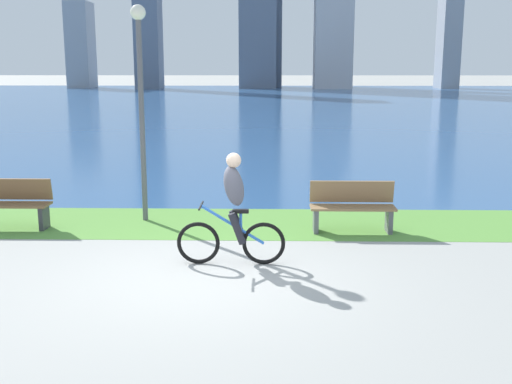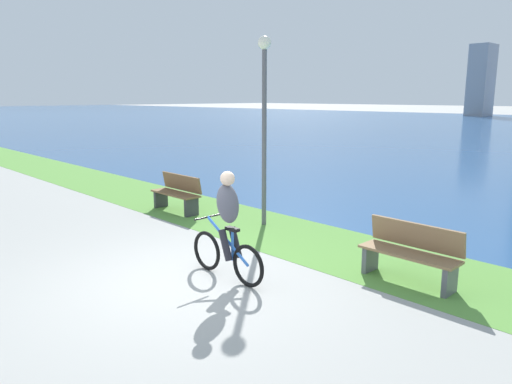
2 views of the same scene
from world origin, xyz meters
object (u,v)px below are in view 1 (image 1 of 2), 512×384
Objects in this scene: cyclist_lead at (233,210)px; lamppost_tall at (141,83)px; bench_near_path at (9,204)px; bench_far_along_path at (352,207)px.

lamppost_tall is (-1.85, 2.64, 1.77)m from cyclist_lead.
bench_near_path is (-4.20, 1.99, -0.39)m from cyclist_lead.
bench_far_along_path is at bearing -10.78° from lamppost_tall.
cyclist_lead is 1.12× the size of bench_far_along_path.
bench_near_path is at bearing 154.64° from cyclist_lead.
bench_near_path is 6.21m from bench_far_along_path.
lamppost_tall reaches higher than bench_far_along_path.
cyclist_lead is 4.67m from bench_near_path.
bench_near_path is 3.26m from lamppost_tall.
bench_near_path is 0.38× the size of lamppost_tall.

